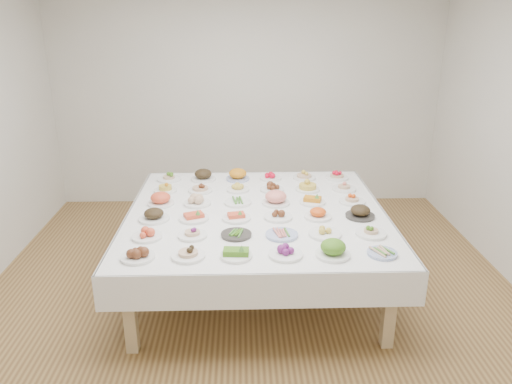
{
  "coord_description": "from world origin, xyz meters",
  "views": [
    {
      "loc": [
        -0.09,
        -3.98,
        2.46
      ],
      "look_at": [
        0.05,
        0.39,
        0.88
      ],
      "focal_mm": 35.0,
      "sensor_mm": 36.0,
      "label": 1
    }
  ],
  "objects_px": {
    "display_table": "(257,217)",
    "dish_35": "(337,173)",
    "dish_18": "(161,198)",
    "dish_0": "(137,252)"
  },
  "relations": [
    {
      "from": "dish_0",
      "to": "dish_18",
      "type": "bearing_deg",
      "value": 89.6
    },
    {
      "from": "display_table",
      "to": "dish_18",
      "type": "distance_m",
      "value": 0.93
    },
    {
      "from": "dish_35",
      "to": "dish_18",
      "type": "bearing_deg",
      "value": -158.23
    },
    {
      "from": "dish_18",
      "to": "dish_35",
      "type": "relative_size",
      "value": 1.01
    },
    {
      "from": "dish_0",
      "to": "dish_18",
      "type": "distance_m",
      "value": 1.1
    },
    {
      "from": "dish_0",
      "to": "dish_35",
      "type": "height_order",
      "value": "dish_35"
    },
    {
      "from": "display_table",
      "to": "dish_0",
      "type": "relative_size",
      "value": 9.46
    },
    {
      "from": "dish_0",
      "to": "dish_18",
      "type": "xyz_separation_m",
      "value": [
        0.01,
        1.1,
        0.02
      ]
    },
    {
      "from": "display_table",
      "to": "dish_35",
      "type": "xyz_separation_m",
      "value": [
        0.91,
        0.91,
        0.13
      ]
    },
    {
      "from": "dish_35",
      "to": "dish_0",
      "type": "bearing_deg",
      "value": -134.92
    }
  ]
}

